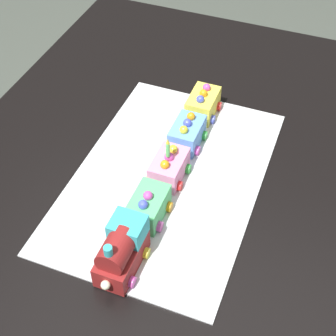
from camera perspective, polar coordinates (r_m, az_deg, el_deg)
The scene contains 9 objects.
ground_plane at distance 1.76m, azimuth -0.35°, elevation -17.30°, with size 8.00×8.00×0.00m, color #474C44.
dining_table at distance 1.23m, azimuth -0.48°, elevation -4.03°, with size 1.40×1.00×0.74m.
cake_board at distance 1.13m, azimuth 0.00°, elevation -1.12°, with size 0.60×0.40×0.00m, color silver.
cake_locomotive at distance 0.96m, azimuth -5.26°, elevation -9.17°, with size 0.14×0.08×0.12m.
cake_car_tanker_mint_green at distance 1.04m, azimuth -2.23°, elevation -4.33°, with size 0.10×0.08×0.07m.
cake_car_gondola_bubblegum at distance 1.11m, azimuth 0.11°, elevation 0.09°, with size 0.10×0.08×0.07m.
cake_car_caboose_sky_blue at distance 1.19m, azimuth 2.15°, elevation 3.90°, with size 0.10×0.08×0.07m.
cake_car_flatbed_lemon at distance 1.28m, azimuth 3.94°, elevation 7.22°, with size 0.10×0.08×0.07m.
birthday_candle at distance 1.06m, azimuth -0.03°, elevation 2.28°, with size 0.01×0.01×0.05m.
Camera 1 is at (-0.73, -0.29, 1.58)m, focal length 54.19 mm.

